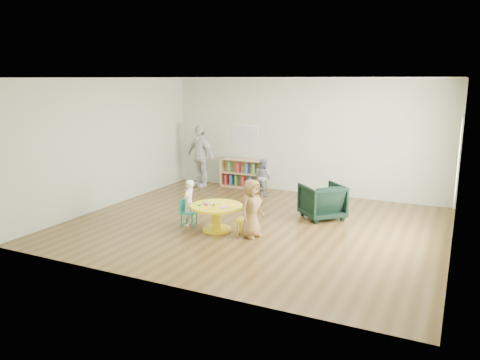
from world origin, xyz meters
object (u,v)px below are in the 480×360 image
(child_left, at_px, (189,203))
(child_right, at_px, (252,208))
(toddler, at_px, (263,177))
(kid_chair_right, at_px, (247,219))
(activity_table, at_px, (216,213))
(armchair, at_px, (322,201))
(kid_chair_left, at_px, (187,211))
(bookshelf, at_px, (242,173))
(adult_caretaker, at_px, (200,156))

(child_left, distance_m, child_right, 1.39)
(child_left, relative_size, toddler, 1.00)
(kid_chair_right, height_order, toddler, toddler)
(activity_table, relative_size, armchair, 1.24)
(kid_chair_left, xyz_separation_m, bookshelf, (-0.44, 3.41, 0.09))
(child_right, bearing_deg, kid_chair_left, 102.48)
(kid_chair_right, height_order, child_right, child_right)
(kid_chair_left, bearing_deg, child_right, 79.57)
(armchair, distance_m, child_right, 1.86)
(bookshelf, bearing_deg, kid_chair_right, -63.26)
(kid_chair_right, xyz_separation_m, child_right, (0.12, -0.08, 0.24))
(armchair, bearing_deg, adult_caretaker, -65.51)
(kid_chair_left, bearing_deg, child_left, 97.32)
(armchair, bearing_deg, kid_chair_right, 15.31)
(activity_table, height_order, kid_chair_right, kid_chair_right)
(armchair, bearing_deg, child_right, 19.69)
(kid_chair_right, height_order, armchair, armchair)
(activity_table, bearing_deg, kid_chair_left, 175.84)
(activity_table, height_order, toddler, toddler)
(child_right, relative_size, adult_caretaker, 0.65)
(activity_table, relative_size, kid_chair_left, 1.87)
(bookshelf, height_order, armchair, bookshelf)
(child_left, height_order, child_right, child_right)
(armchair, distance_m, toddler, 2.27)
(bookshelf, relative_size, child_left, 1.34)
(adult_caretaker, bearing_deg, child_right, -29.38)
(kid_chair_left, bearing_deg, activity_table, 79.43)
(toddler, distance_m, adult_caretaker, 1.90)
(kid_chair_right, relative_size, child_left, 0.61)
(armchair, relative_size, child_right, 0.74)
(child_right, distance_m, adult_caretaker, 4.26)
(activity_table, bearing_deg, kid_chair_right, 2.31)
(bookshelf, height_order, child_left, child_left)
(kid_chair_left, distance_m, toddler, 2.89)
(bookshelf, bearing_deg, child_left, -82.12)
(bookshelf, relative_size, child_right, 1.13)
(child_left, relative_size, child_right, 0.85)
(kid_chair_left, bearing_deg, bookshelf, -179.11)
(armchair, relative_size, child_left, 0.87)
(adult_caretaker, bearing_deg, bookshelf, 38.25)
(adult_caretaker, bearing_deg, kid_chair_left, -46.12)
(kid_chair_left, xyz_separation_m, child_left, (0.03, 0.01, 0.17))
(bookshelf, xyz_separation_m, armchair, (2.67, -1.84, -0.01))
(child_left, bearing_deg, kid_chair_left, -81.99)
(kid_chair_left, bearing_deg, adult_caretaker, -160.34)
(activity_table, xyz_separation_m, child_left, (-0.64, 0.06, 0.11))
(armchair, height_order, toddler, toddler)
(kid_chair_right, bearing_deg, child_right, -133.96)
(kid_chair_left, height_order, bookshelf, bookshelf)
(kid_chair_left, distance_m, adult_caretaker, 3.40)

